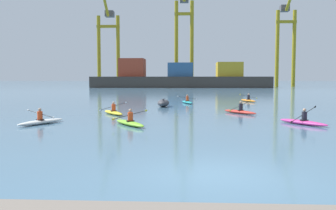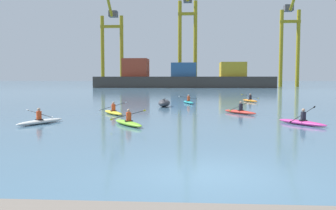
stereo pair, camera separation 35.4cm
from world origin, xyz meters
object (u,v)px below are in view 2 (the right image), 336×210
at_px(gantry_crane_east_mid, 291,33).
at_px(capsized_dinghy, 164,103).
at_px(kayak_yellow, 113,112).
at_px(kayak_red, 240,111).
at_px(kayak_white, 40,121).
at_px(kayak_magenta, 302,122).
at_px(gantry_crane_west_mid, 188,29).
at_px(gantry_crane_west, 112,37).
at_px(container_barge, 183,78).
at_px(kayak_orange, 250,100).
at_px(kayak_teal, 188,102).
at_px(kayak_lime, 128,122).

bearing_deg(gantry_crane_east_mid, capsized_dinghy, -111.93).
bearing_deg(kayak_yellow, kayak_red, 6.66).
relative_size(kayak_white, kayak_magenta, 1.04).
distance_m(capsized_dinghy, kayak_yellow, 8.28).
distance_m(gantry_crane_west_mid, gantry_crane_east_mid, 33.04).
distance_m(gantry_crane_west, kayak_red, 98.74).
xyz_separation_m(container_barge, gantry_crane_west, (-23.98, 11.86, 13.58)).
bearing_deg(kayak_yellow, capsized_dinghy, 66.72).
bearing_deg(container_barge, kayak_yellow, -92.32).
height_order(kayak_yellow, kayak_orange, same).
bearing_deg(gantry_crane_east_mid, kayak_orange, -107.91).
xyz_separation_m(capsized_dinghy, kayak_red, (6.29, -6.49, -0.18)).
relative_size(kayak_teal, kayak_lime, 1.09).
xyz_separation_m(kayak_orange, kayak_magenta, (-0.37, -20.97, 0.00)).
distance_m(kayak_teal, kayak_lime, 18.91).
relative_size(kayak_orange, kayak_magenta, 1.07).
bearing_deg(kayak_teal, gantry_crane_west_mid, 90.66).
xyz_separation_m(kayak_yellow, kayak_white, (-3.05, -5.99, 0.00)).
distance_m(capsized_dinghy, kayak_teal, 5.22).
bearing_deg(kayak_white, kayak_yellow, 63.01).
bearing_deg(kayak_orange, gantry_crane_west_mid, 96.03).
xyz_separation_m(capsized_dinghy, kayak_orange, (9.34, 7.95, -0.18)).
xyz_separation_m(kayak_teal, kayak_magenta, (6.70, -17.72, 0.00)).
xyz_separation_m(gantry_crane_west_mid, kayak_yellow, (-4.63, -91.15, -18.30)).
relative_size(gantry_crane_west, kayak_red, 10.85).
distance_m(gantry_crane_east_mid, capsized_dinghy, 93.45).
relative_size(kayak_white, kayak_lime, 1.06).
distance_m(gantry_crane_west, kayak_white, 102.53).
bearing_deg(gantry_crane_west_mid, kayak_red, -86.87).
bearing_deg(gantry_crane_east_mid, gantry_crane_west, 179.16).
relative_size(kayak_yellow, kayak_magenta, 1.00).
xyz_separation_m(gantry_crane_east_mid, kayak_yellow, (-37.61, -92.86, -17.09)).
bearing_deg(kayak_magenta, gantry_crane_east_mid, 75.53).
height_order(capsized_dinghy, kayak_yellow, kayak_yellow).
xyz_separation_m(kayak_white, kayak_magenta, (15.29, 0.57, 0.00)).
bearing_deg(kayak_yellow, gantry_crane_east_mid, 67.95).
bearing_deg(kayak_red, kayak_orange, 78.05).
distance_m(kayak_yellow, kayak_lime, 6.70).
distance_m(container_barge, kayak_teal, 69.64).
xyz_separation_m(gantry_crane_west, capsized_dinghy, (23.94, -86.11, -16.00)).
height_order(kayak_teal, kayak_lime, same).
bearing_deg(kayak_magenta, gantry_crane_west, 108.37).
bearing_deg(container_barge, kayak_teal, -88.16).
height_order(kayak_teal, kayak_orange, same).
bearing_deg(kayak_teal, kayak_lime, -100.06).
height_order(container_barge, kayak_red, container_barge).
distance_m(gantry_crane_west_mid, kayak_lime, 99.19).
distance_m(kayak_teal, kayak_yellow, 13.49).
bearing_deg(kayak_magenta, kayak_teal, 110.72).
bearing_deg(gantry_crane_west, capsized_dinghy, -74.46).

